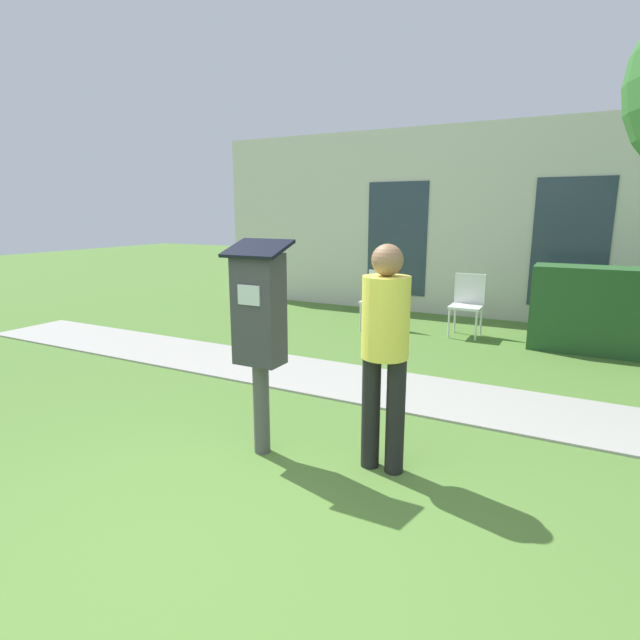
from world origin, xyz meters
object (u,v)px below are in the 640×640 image
(person_standing, at_px, (385,342))
(outdoor_chair_right, at_px, (566,307))
(parking_meter, at_px, (259,321))
(outdoor_chair_middle, at_px, (468,300))
(outdoor_chair_left, at_px, (379,295))

(person_standing, height_order, outdoor_chair_right, person_standing)
(parking_meter, height_order, outdoor_chair_middle, parking_meter)
(outdoor_chair_left, bearing_deg, outdoor_chair_right, 27.82)
(person_standing, distance_m, outdoor_chair_middle, 4.29)
(parking_meter, relative_size, outdoor_chair_middle, 1.77)
(person_standing, xyz_separation_m, outdoor_chair_right, (0.99, 4.31, -0.40))
(parking_meter, bearing_deg, person_standing, 11.55)
(outdoor_chair_right, bearing_deg, outdoor_chair_left, 165.93)
(parking_meter, relative_size, outdoor_chair_left, 1.77)
(outdoor_chair_left, relative_size, outdoor_chair_right, 1.00)
(person_standing, distance_m, outdoor_chair_right, 4.44)
(parking_meter, xyz_separation_m, outdoor_chair_right, (1.88, 4.50, -0.49))
(person_standing, xyz_separation_m, outdoor_chair_middle, (-0.30, 4.26, -0.40))
(person_standing, bearing_deg, parking_meter, -133.47)
(person_standing, xyz_separation_m, outdoor_chair_left, (-1.59, 4.05, -0.40))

